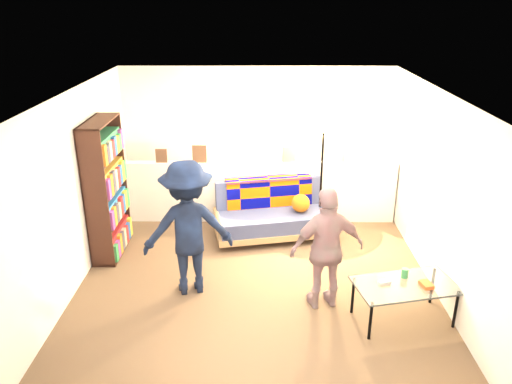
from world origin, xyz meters
TOP-DOWN VIEW (x-y plane):
  - ground at (0.00, 0.00)m, footprint 5.00×5.00m
  - room_shell at (0.00, 0.47)m, footprint 4.60×5.05m
  - half_wall_ledge at (0.00, 1.80)m, footprint 4.45×0.15m
  - ledge_decor at (-0.23, 1.78)m, footprint 2.97×0.02m
  - futon_sofa at (0.26, 1.25)m, footprint 1.87×1.14m
  - bookshelf at (-2.08, 0.72)m, footprint 0.32×0.96m
  - coffee_table at (1.68, -0.90)m, footprint 1.22×0.84m
  - floor_lamp at (0.98, 1.45)m, footprint 0.38×0.32m
  - person_left at (-0.81, -0.28)m, footprint 1.21×0.87m
  - person_right at (0.83, -0.60)m, footprint 0.93×0.55m

SIDE VIEW (x-z plane):
  - ground at x=0.00m, z-range 0.00..0.00m
  - futon_sofa at x=0.26m, z-range -0.03..0.72m
  - coffee_table at x=1.68m, z-range 0.15..0.73m
  - half_wall_ledge at x=0.00m, z-range 0.00..1.00m
  - person_right at x=0.83m, z-range 0.00..1.49m
  - person_left at x=-0.81m, z-range 0.00..1.70m
  - bookshelf at x=-2.08m, z-range -0.06..1.86m
  - floor_lamp at x=0.98m, z-range 0.35..2.00m
  - ledge_decor at x=-0.23m, z-range 0.95..1.40m
  - room_shell at x=0.00m, z-range 0.45..2.90m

